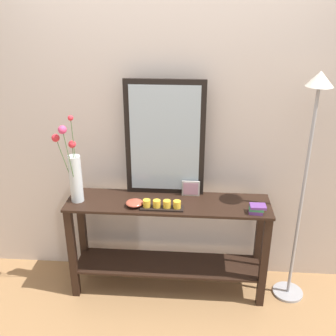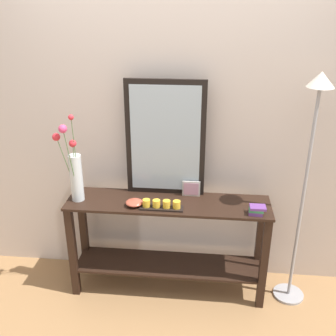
{
  "view_description": "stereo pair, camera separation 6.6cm",
  "coord_description": "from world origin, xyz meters",
  "px_view_note": "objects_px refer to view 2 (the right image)",
  "views": [
    {
      "loc": [
        0.2,
        -2.63,
        2.23
      ],
      "look_at": [
        0.0,
        0.0,
        1.08
      ],
      "focal_mm": 42.41,
      "sensor_mm": 36.0,
      "label": 1
    },
    {
      "loc": [
        0.27,
        -2.63,
        2.23
      ],
      "look_at": [
        0.0,
        0.0,
        1.08
      ],
      "focal_mm": 42.41,
      "sensor_mm": 36.0,
      "label": 2
    }
  ],
  "objects_px": {
    "mirror_leaning": "(165,139)",
    "floor_lamp": "(309,157)",
    "console_table": "(168,236)",
    "book_stack": "(256,210)",
    "tall_vase_left": "(75,172)",
    "picture_frame_small": "(191,189)",
    "decorative_bowl": "(134,203)",
    "candle_tray": "(161,205)"
  },
  "relations": [
    {
      "from": "book_stack",
      "to": "decorative_bowl",
      "type": "bearing_deg",
      "value": 177.75
    },
    {
      "from": "console_table",
      "to": "picture_frame_small",
      "type": "distance_m",
      "value": 0.42
    },
    {
      "from": "decorative_bowl",
      "to": "floor_lamp",
      "type": "bearing_deg",
      "value": 3.55
    },
    {
      "from": "book_stack",
      "to": "floor_lamp",
      "type": "distance_m",
      "value": 0.52
    },
    {
      "from": "tall_vase_left",
      "to": "candle_tray",
      "type": "distance_m",
      "value": 0.69
    },
    {
      "from": "tall_vase_left",
      "to": "decorative_bowl",
      "type": "xyz_separation_m",
      "value": [
        0.45,
        -0.04,
        -0.21
      ]
    },
    {
      "from": "candle_tray",
      "to": "floor_lamp",
      "type": "distance_m",
      "value": 1.09
    },
    {
      "from": "tall_vase_left",
      "to": "floor_lamp",
      "type": "distance_m",
      "value": 1.68
    },
    {
      "from": "picture_frame_small",
      "to": "decorative_bowl",
      "type": "bearing_deg",
      "value": -154.0
    },
    {
      "from": "mirror_leaning",
      "to": "tall_vase_left",
      "type": "height_order",
      "value": "mirror_leaning"
    },
    {
      "from": "candle_tray",
      "to": "decorative_bowl",
      "type": "distance_m",
      "value": 0.21
    },
    {
      "from": "console_table",
      "to": "candle_tray",
      "type": "distance_m",
      "value": 0.35
    },
    {
      "from": "tall_vase_left",
      "to": "mirror_leaning",
      "type": "bearing_deg",
      "value": 16.54
    },
    {
      "from": "tall_vase_left",
      "to": "floor_lamp",
      "type": "bearing_deg",
      "value": 1.13
    },
    {
      "from": "mirror_leaning",
      "to": "tall_vase_left",
      "type": "relative_size",
      "value": 1.3
    },
    {
      "from": "console_table",
      "to": "book_stack",
      "type": "height_order",
      "value": "book_stack"
    },
    {
      "from": "tall_vase_left",
      "to": "floor_lamp",
      "type": "relative_size",
      "value": 0.38
    },
    {
      "from": "tall_vase_left",
      "to": "book_stack",
      "type": "xyz_separation_m",
      "value": [
        1.33,
        -0.08,
        -0.2
      ]
    },
    {
      "from": "book_stack",
      "to": "mirror_leaning",
      "type": "bearing_deg",
      "value": 158.16
    },
    {
      "from": "console_table",
      "to": "mirror_leaning",
      "type": "xyz_separation_m",
      "value": [
        -0.04,
        0.15,
        0.75
      ]
    },
    {
      "from": "book_stack",
      "to": "floor_lamp",
      "type": "relative_size",
      "value": 0.07
    },
    {
      "from": "picture_frame_small",
      "to": "tall_vase_left",
      "type": "bearing_deg",
      "value": -169.62
    },
    {
      "from": "mirror_leaning",
      "to": "candle_tray",
      "type": "distance_m",
      "value": 0.49
    },
    {
      "from": "console_table",
      "to": "floor_lamp",
      "type": "bearing_deg",
      "value": -0.39
    },
    {
      "from": "mirror_leaning",
      "to": "floor_lamp",
      "type": "xyz_separation_m",
      "value": [
        1.02,
        -0.16,
        -0.04
      ]
    },
    {
      "from": "mirror_leaning",
      "to": "book_stack",
      "type": "height_order",
      "value": "mirror_leaning"
    },
    {
      "from": "candle_tray",
      "to": "book_stack",
      "type": "bearing_deg",
      "value": -1.17
    },
    {
      "from": "tall_vase_left",
      "to": "floor_lamp",
      "type": "xyz_separation_m",
      "value": [
        1.67,
        0.03,
        0.17
      ]
    },
    {
      "from": "floor_lamp",
      "to": "mirror_leaning",
      "type": "bearing_deg",
      "value": 170.97
    },
    {
      "from": "tall_vase_left",
      "to": "candle_tray",
      "type": "height_order",
      "value": "tall_vase_left"
    },
    {
      "from": "console_table",
      "to": "picture_frame_small",
      "type": "height_order",
      "value": "picture_frame_small"
    },
    {
      "from": "console_table",
      "to": "decorative_bowl",
      "type": "xyz_separation_m",
      "value": [
        -0.24,
        -0.08,
        0.33
      ]
    },
    {
      "from": "mirror_leaning",
      "to": "candle_tray",
      "type": "xyz_separation_m",
      "value": [
        -0.0,
        -0.26,
        -0.42
      ]
    },
    {
      "from": "tall_vase_left",
      "to": "picture_frame_small",
      "type": "distance_m",
      "value": 0.89
    },
    {
      "from": "mirror_leaning",
      "to": "decorative_bowl",
      "type": "height_order",
      "value": "mirror_leaning"
    },
    {
      "from": "book_stack",
      "to": "floor_lamp",
      "type": "xyz_separation_m",
      "value": [
        0.34,
        0.11,
        0.38
      ]
    },
    {
      "from": "book_stack",
      "to": "tall_vase_left",
      "type": "bearing_deg",
      "value": 176.66
    },
    {
      "from": "candle_tray",
      "to": "floor_lamp",
      "type": "bearing_deg",
      "value": 5.43
    },
    {
      "from": "mirror_leaning",
      "to": "book_stack",
      "type": "xyz_separation_m",
      "value": [
        0.68,
        -0.27,
        -0.41
      ]
    },
    {
      "from": "console_table",
      "to": "floor_lamp",
      "type": "relative_size",
      "value": 0.86
    },
    {
      "from": "mirror_leaning",
      "to": "floor_lamp",
      "type": "relative_size",
      "value": 0.5
    },
    {
      "from": "console_table",
      "to": "decorative_bowl",
      "type": "relative_size",
      "value": 11.94
    }
  ]
}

